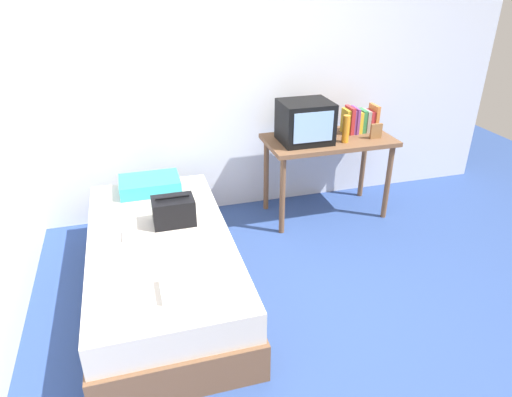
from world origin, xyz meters
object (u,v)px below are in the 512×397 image
(bed, at_px, (163,265))
(pillow, at_px, (150,185))
(desk, at_px, (328,148))
(tv, at_px, (305,122))
(book_row, at_px, (359,120))
(remote_silver, at_px, (125,236))
(magazine, at_px, (132,266))
(picture_frame, at_px, (376,131))
(folded_towel, at_px, (185,286))
(water_bottle, at_px, (346,129))
(handbag, at_px, (174,211))
(remote_dark, at_px, (190,281))

(bed, height_order, pillow, pillow)
(desk, height_order, tv, tv)
(book_row, bearing_deg, tv, -169.69)
(bed, xyz_separation_m, desk, (1.63, 0.82, 0.43))
(bed, bearing_deg, remote_silver, 166.16)
(tv, distance_m, magazine, 1.98)
(desk, xyz_separation_m, remote_silver, (-1.86, -0.76, -0.18))
(desk, relative_size, picture_frame, 8.40)
(tv, distance_m, picture_frame, 0.67)
(book_row, bearing_deg, remote_silver, -158.86)
(book_row, relative_size, folded_towel, 1.15)
(tv, bearing_deg, folded_towel, -131.92)
(folded_towel, bearing_deg, desk, 43.42)
(bed, distance_m, water_bottle, 1.96)
(tv, relative_size, handbag, 1.47)
(water_bottle, bearing_deg, picture_frame, 2.08)
(water_bottle, xyz_separation_m, handbag, (-1.59, -0.52, -0.31))
(remote_silver, bearing_deg, book_row, 21.14)
(folded_towel, bearing_deg, remote_silver, 114.13)
(bed, distance_m, folded_towel, 0.70)
(desk, distance_m, remote_silver, 2.01)
(book_row, relative_size, picture_frame, 2.33)
(tv, bearing_deg, book_row, 10.31)
(remote_dark, xyz_separation_m, folded_towel, (-0.04, -0.06, 0.02))
(folded_towel, bearing_deg, magazine, 130.61)
(handbag, height_order, remote_silver, handbag)
(desk, bearing_deg, bed, -153.36)
(water_bottle, relative_size, pillow, 0.50)
(tv, xyz_separation_m, handbag, (-1.25, -0.64, -0.37))
(bed, relative_size, magazine, 6.90)
(pillow, distance_m, folded_towel, 1.41)
(book_row, relative_size, remote_silver, 2.23)
(tv, height_order, handbag, tv)
(tv, xyz_separation_m, book_row, (0.59, 0.11, -0.07))
(book_row, distance_m, magazine, 2.52)
(bed, bearing_deg, pillow, 90.11)
(book_row, height_order, folded_towel, book_row)
(pillow, bearing_deg, tv, 1.45)
(magazine, bearing_deg, folded_towel, -49.39)
(remote_silver, bearing_deg, handbag, 16.10)
(book_row, relative_size, pillow, 0.65)
(magazine, distance_m, remote_silver, 0.37)
(picture_frame, height_order, remote_silver, picture_frame)
(tv, relative_size, folded_towel, 1.57)
(remote_dark, bearing_deg, remote_silver, 119.10)
(pillow, bearing_deg, water_bottle, -2.76)
(desk, xyz_separation_m, water_bottle, (0.09, -0.14, 0.22))
(remote_dark, bearing_deg, magazine, 140.45)
(desk, bearing_deg, remote_silver, -157.69)
(folded_towel, bearing_deg, remote_dark, 57.77)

